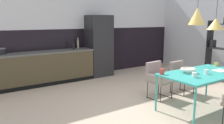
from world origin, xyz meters
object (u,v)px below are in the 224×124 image
Objects in this scene: pendant_lamp_over_table_near at (197,16)px; pendant_lamp_over_table_far at (216,24)px; mug_wide_latte at (162,72)px; cooking_pot at (0,51)px; mug_short_terracotta at (194,75)px; refrigerator_column at (99,46)px; bottle_vinegar_dark at (78,44)px; bottle_spice_small at (74,46)px; mug_white_ceramic at (207,72)px; mug_glass_clear at (216,64)px; open_shelf_unit at (222,48)px; armchair_head_of_table at (180,73)px; fruit_bowl at (188,70)px; open_book at (220,71)px; armchair_by_stool at (157,76)px; dining_table at (203,75)px.

pendant_lamp_over_table_far is at bearing 5.20° from pendant_lamp_over_table_near.
cooking_pot is (-2.33, 3.29, 0.18)m from mug_wide_latte.
refrigerator_column is at bearing 87.48° from mug_short_terracotta.
bottle_spice_small is (-0.21, -0.14, -0.03)m from bottle_vinegar_dark.
mug_white_ceramic is 3.90m from bottle_vinegar_dark.
mug_wide_latte is 1.11× the size of mug_glass_clear.
armchair_head_of_table is at bearing -88.46° from open_shelf_unit.
pendant_lamp_over_table_far is (0.39, 0.14, 0.89)m from mug_white_ceramic.
open_book is (0.69, -0.25, -0.06)m from fruit_bowl.
mug_white_ceramic is at bearing -179.84° from open_book.
armchair_by_stool is 0.72m from armchair_head_of_table.
dining_table is 1.06m from armchair_head_of_table.
pendant_lamp_over_table_near reaches higher than open_book.
armchair_head_of_table is 0.41× the size of open_shelf_unit.
armchair_head_of_table is 3.15m from bottle_vinegar_dark.
armchair_head_of_table is at bearing -73.64° from refrigerator_column.
open_book is at bearing -70.06° from bottle_vinegar_dark.
armchair_by_stool is at bearing 122.63° from pendant_lamp_over_table_far.
fruit_bowl is at bearing 84.13° from armchair_by_stool.
armchair_by_stool is 2.98× the size of cooking_pot.
armchair_head_of_table is 1.10m from fruit_bowl.
mug_white_ceramic is (0.21, -1.08, 0.27)m from armchair_by_stool.
refrigerator_column is 14.23× the size of mug_wide_latte.
bottle_vinegar_dark is (-0.65, 0.17, 0.08)m from refrigerator_column.
mug_white_ceramic is 0.09× the size of pendant_lamp_over_table_far.
bottle_vinegar_dark is 3.84m from pendant_lamp_over_table_near.
mug_wide_latte reaches higher than fruit_bowl.
bottle_spice_small reaches higher than mug_glass_clear.
open_book is at bearing 0.16° from mug_white_ceramic.
mug_short_terracotta is (-0.20, -1.11, 0.28)m from armchair_by_stool.
pendant_lamp_over_table_near reaches higher than fruit_bowl.
bottle_spice_small reaches higher than mug_wide_latte.
cooking_pot is at bearing 130.44° from dining_table.
armchair_by_stool is (0.04, -2.54, -0.44)m from refrigerator_column.
mug_glass_clear is 0.47× the size of bottle_spice_small.
cooking_pot is 4.66m from pendant_lamp_over_table_near.
armchair_head_of_table is 1.18m from mug_white_ceramic.
refrigerator_column reaches higher than open_book.
mug_white_ceramic is 0.99× the size of mug_glass_clear.
open_shelf_unit is at bearing 176.81° from armchair_head_of_table.
armchair_by_stool is at bearing -42.97° from cooking_pot.
pendant_lamp_over_table_far is (0.69, 0.06, -0.14)m from pendant_lamp_over_table_near.
fruit_bowl is at bearing -20.39° from mug_wide_latte.
mug_glass_clear is 1.02m from pendant_lamp_over_table_far.
open_shelf_unit is (2.57, 0.81, 0.15)m from fruit_bowl.
fruit_bowl is at bearing 63.86° from pendant_lamp_over_table_near.
armchair_by_stool is 1.13m from mug_white_ceramic.
armchair_head_of_table is 1.40m from mug_wide_latte.
pendant_lamp_over_table_far is (0.35, 0.05, 0.98)m from dining_table.
pendant_lamp_over_table_far reaches higher than mug_glass_clear.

